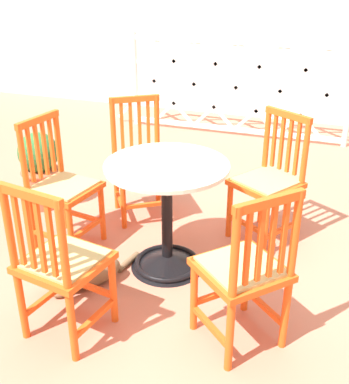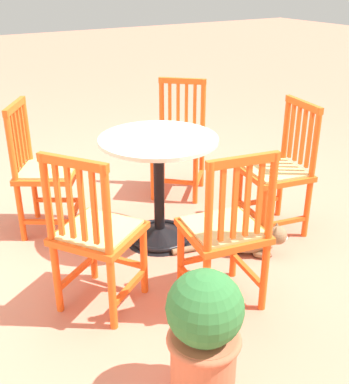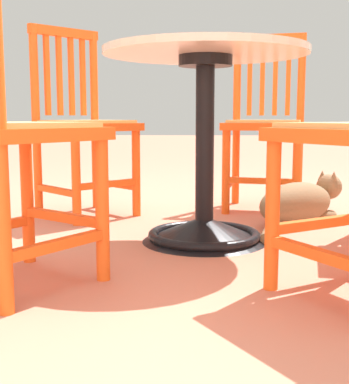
{
  "view_description": "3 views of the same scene",
  "coord_description": "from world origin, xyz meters",
  "px_view_note": "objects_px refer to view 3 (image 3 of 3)",
  "views": [
    {
      "loc": [
        0.86,
        -2.39,
        1.86
      ],
      "look_at": [
        -0.07,
        0.28,
        0.49
      ],
      "focal_mm": 46.16,
      "sensor_mm": 36.0,
      "label": 1
    },
    {
      "loc": [
        -2.62,
        1.59,
        1.69
      ],
      "look_at": [
        -0.12,
        0.07,
        0.34
      ],
      "focal_mm": 45.37,
      "sensor_mm": 36.0,
      "label": 2
    },
    {
      "loc": [
        -0.13,
        2.18,
        0.48
      ],
      "look_at": [
        0.03,
        0.2,
        0.2
      ],
      "focal_mm": 49.73,
      "sensor_mm": 36.0,
      "label": 3
    }
  ],
  "objects_px": {
    "cafe_table": "(205,168)",
    "orange_chair_tucked_in": "(5,133)",
    "orange_chair_by_planter": "(82,126)",
    "tabby_cat": "(301,203)",
    "orange_chair_at_corner": "(265,126)"
  },
  "relations": [
    {
      "from": "orange_chair_by_planter",
      "to": "tabby_cat",
      "type": "xyz_separation_m",
      "value": [
        -1.03,
        0.14,
        -0.34
      ]
    },
    {
      "from": "orange_chair_at_corner",
      "to": "orange_chair_tucked_in",
      "type": "relative_size",
      "value": 1.0
    },
    {
      "from": "orange_chair_by_planter",
      "to": "tabby_cat",
      "type": "relative_size",
      "value": 1.43
    },
    {
      "from": "orange_chair_at_corner",
      "to": "cafe_table",
      "type": "bearing_deg",
      "value": 68.96
    },
    {
      "from": "cafe_table",
      "to": "orange_chair_by_planter",
      "type": "xyz_separation_m",
      "value": [
        0.6,
        -0.53,
        0.15
      ]
    },
    {
      "from": "cafe_table",
      "to": "orange_chair_by_planter",
      "type": "height_order",
      "value": "orange_chair_by_planter"
    },
    {
      "from": "cafe_table",
      "to": "tabby_cat",
      "type": "xyz_separation_m",
      "value": [
        -0.43,
        -0.39,
        -0.19
      ]
    },
    {
      "from": "orange_chair_by_planter",
      "to": "cafe_table",
      "type": "bearing_deg",
      "value": 138.92
    },
    {
      "from": "tabby_cat",
      "to": "cafe_table",
      "type": "bearing_deg",
      "value": 41.87
    },
    {
      "from": "cafe_table",
      "to": "orange_chair_tucked_in",
      "type": "bearing_deg",
      "value": 47.95
    },
    {
      "from": "orange_chair_tucked_in",
      "to": "cafe_table",
      "type": "bearing_deg",
      "value": -132.05
    },
    {
      "from": "orange_chair_at_corner",
      "to": "orange_chair_by_planter",
      "type": "xyz_separation_m",
      "value": [
        0.9,
        0.24,
        0.0
      ]
    },
    {
      "from": "cafe_table",
      "to": "tabby_cat",
      "type": "distance_m",
      "value": 0.61
    },
    {
      "from": "orange_chair_by_planter",
      "to": "orange_chair_tucked_in",
      "type": "height_order",
      "value": "same"
    },
    {
      "from": "orange_chair_by_planter",
      "to": "orange_chair_tucked_in",
      "type": "bearing_deg",
      "value": 93.42
    }
  ]
}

